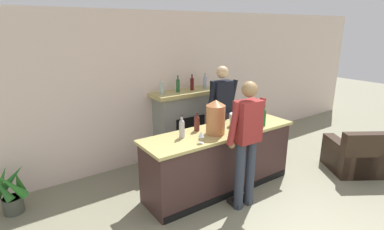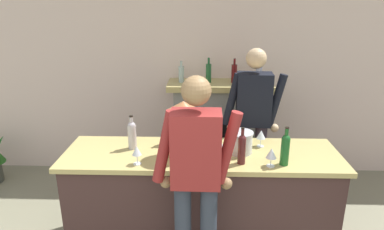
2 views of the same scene
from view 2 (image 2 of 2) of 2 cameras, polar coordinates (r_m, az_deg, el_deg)
The scene contains 15 objects.
wall_back_panel at distance 4.53m, azimuth -0.29°, elevation 6.99°, with size 12.00×0.07×2.75m.
bar_counter at distance 3.37m, azimuth 1.52°, elevation -13.74°, with size 2.51×0.73×0.97m.
fireplace_stone at distance 4.49m, azimuth 4.46°, elevation -2.58°, with size 1.29×0.52×1.62m.
person_customer at distance 2.59m, azimuth 0.64°, elevation -11.01°, with size 0.66×0.30×1.81m.
person_bartender at distance 3.73m, azimuth 10.03°, elevation -1.52°, with size 0.66×0.32×1.83m.
copper_dispenser at distance 2.98m, azimuth -1.51°, elevation -2.35°, with size 0.28×0.32×0.51m.
ice_bucket_steel at distance 3.13m, azimuth 8.02°, elevation -4.50°, with size 0.23×0.23×0.20m.
wine_bottle_port_short at distance 2.91m, azimuth 8.31°, elevation -5.44°, with size 0.07×0.07×0.33m.
wine_bottle_rose_blush at distance 3.27m, azimuth -3.76°, elevation -2.75°, with size 0.08×0.08×0.29m.
wine_bottle_cabernet_heavy at distance 3.21m, azimuth -9.97°, elevation -3.12°, with size 0.08×0.08×0.32m.
wine_bottle_burgundy_dark at distance 2.96m, azimuth 15.27°, elevation -5.37°, with size 0.07×0.07×0.34m.
wine_glass_back_row at distance 3.28m, azimuth 11.43°, elevation -3.27°, with size 0.09×0.09×0.16m.
wine_glass_mid_counter at distance 2.92m, azimuth -9.20°, elevation -5.98°, with size 0.08×0.08×0.17m.
wine_glass_by_dispenser at distance 2.92m, azimuth 13.10°, elevation -6.30°, with size 0.09×0.09×0.16m.
wine_glass_front_left at distance 2.98m, azimuth 4.91°, elevation -5.36°, with size 0.08×0.08×0.16m.
Camera 2 is at (0.16, -0.76, 2.29)m, focal length 32.00 mm.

